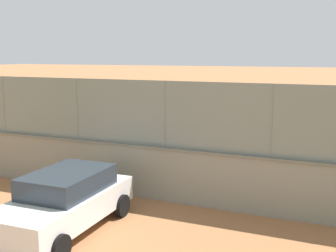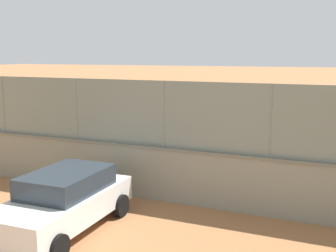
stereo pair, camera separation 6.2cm
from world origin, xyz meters
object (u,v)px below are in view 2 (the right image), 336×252
Objects in this scene: player_baseline_waiting at (222,120)px; sports_ball at (279,115)px; player_crossing_court at (259,123)px; parked_car_white at (64,200)px; player_foreground_swinging at (151,110)px.

sports_ball is at bearing 158.14° from player_baseline_waiting.
player_crossing_court is 13.43m from parked_car_white.
player_crossing_court is at bearing 164.51° from player_baseline_waiting.
player_crossing_court is 8.07m from player_foreground_swinging.
sports_ball is at bearing 147.21° from player_crossing_court.
player_crossing_court reaches higher than player_foreground_swinging.
player_foreground_swinging is 9.61× the size of sports_ball.
parked_car_white is at bearing 80.17° from player_crossing_court.
player_crossing_court reaches higher than parked_car_white.
player_baseline_waiting is 13.82m from parked_car_white.
sports_ball reaches higher than parked_car_white.
sports_ball is 0.04× the size of parked_car_white.
player_foreground_swinging is at bearing -24.26° from player_baseline_waiting.
player_crossing_court is at bearing -32.79° from sports_ball.
player_crossing_court is 1.40m from sports_ball.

